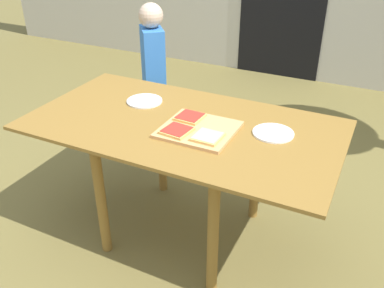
{
  "coord_description": "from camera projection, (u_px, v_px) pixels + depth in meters",
  "views": [
    {
      "loc": [
        0.87,
        -1.66,
        1.66
      ],
      "look_at": [
        0.05,
        0.0,
        0.6
      ],
      "focal_mm": 39.08,
      "sensor_mm": 36.0,
      "label": 1
    }
  ],
  "objects": [
    {
      "name": "ground_plane",
      "position": [
        184.0,
        231.0,
        2.45
      ],
      "size": [
        16.0,
        16.0,
        0.0
      ],
      "primitive_type": "plane",
      "color": "brown"
    },
    {
      "name": "pizza_slice_far_left",
      "position": [
        190.0,
        117.0,
        2.11
      ],
      "size": [
        0.13,
        0.14,
        0.02
      ],
      "color": "#E8B35F",
      "rests_on": "cutting_board"
    },
    {
      "name": "pizza_slice_near_left",
      "position": [
        177.0,
        130.0,
        1.98
      ],
      "size": [
        0.14,
        0.14,
        0.02
      ],
      "color": "#E8B35F",
      "rests_on": "cutting_board"
    },
    {
      "name": "child_left",
      "position": [
        154.0,
        72.0,
        2.96
      ],
      "size": [
        0.26,
        0.27,
        1.11
      ],
      "color": "#42376D",
      "rests_on": "ground"
    },
    {
      "name": "plate_white_right",
      "position": [
        273.0,
        133.0,
        2.0
      ],
      "size": [
        0.2,
        0.2,
        0.01
      ],
      "primitive_type": "cylinder",
      "color": "white",
      "rests_on": "dining_table"
    },
    {
      "name": "pizza_slice_near_right",
      "position": [
        208.0,
        137.0,
        1.93
      ],
      "size": [
        0.13,
        0.13,
        0.02
      ],
      "color": "#E8B35F",
      "rests_on": "cutting_board"
    },
    {
      "name": "dining_table",
      "position": [
        183.0,
        140.0,
        2.14
      ],
      "size": [
        1.57,
        0.84,
        0.71
      ],
      "color": "olive",
      "rests_on": "ground"
    },
    {
      "name": "cutting_board",
      "position": [
        199.0,
        130.0,
        2.02
      ],
      "size": [
        0.35,
        0.33,
        0.02
      ],
      "primitive_type": "cube",
      "color": "tan",
      "rests_on": "dining_table"
    },
    {
      "name": "plate_white_left",
      "position": [
        145.0,
        101.0,
        2.32
      ],
      "size": [
        0.2,
        0.2,
        0.01
      ],
      "primitive_type": "cylinder",
      "color": "silver",
      "rests_on": "dining_table"
    }
  ]
}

